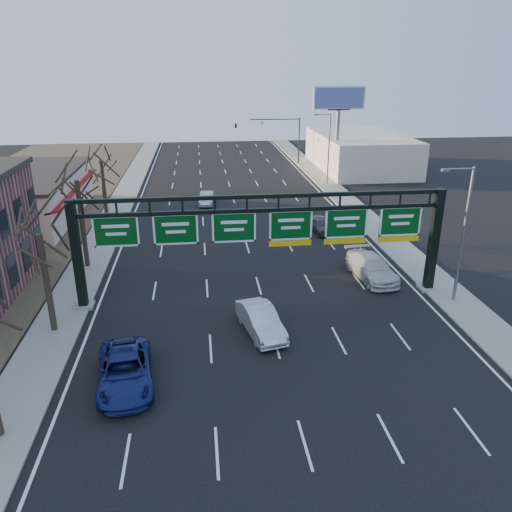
{
  "coord_description": "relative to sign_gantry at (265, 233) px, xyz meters",
  "views": [
    {
      "loc": [
        -3.95,
        -22.17,
        14.88
      ],
      "look_at": [
        -0.46,
        7.64,
        3.2
      ],
      "focal_mm": 35.0,
      "sensor_mm": 36.0,
      "label": 1
    }
  ],
  "objects": [
    {
      "name": "building_right_distant",
      "position": [
        19.84,
        42.0,
        -2.13
      ],
      "size": [
        12.0,
        20.0,
        5.0
      ],
      "primitive_type": "cube",
      "color": "beige",
      "rests_on": "ground"
    },
    {
      "name": "traffic_signal_mast",
      "position": [
        5.53,
        47.0,
        0.87
      ],
      "size": [
        10.16,
        0.54,
        7.0
      ],
      "color": "black",
      "rests_on": "ground"
    },
    {
      "name": "car_grey_far",
      "position": [
        7.06,
        13.36,
        -3.92
      ],
      "size": [
        2.35,
        4.41,
        1.43
      ],
      "primitive_type": "imported",
      "rotation": [
        0.0,
        0.0,
        0.16
      ],
      "color": "#3C3F41",
      "rests_on": "ground"
    },
    {
      "name": "billboard_right",
      "position": [
        14.84,
        36.98,
        4.43
      ],
      "size": [
        7.0,
        0.5,
        12.0
      ],
      "color": "slate",
      "rests_on": "ground"
    },
    {
      "name": "car_white_wagon",
      "position": [
        8.25,
        2.39,
        -3.8
      ],
      "size": [
        2.98,
        5.98,
        1.67
      ],
      "primitive_type": "imported",
      "rotation": [
        0.0,
        0.0,
        0.12
      ],
      "color": "silver",
      "rests_on": "ground"
    },
    {
      "name": "car_silver_distant",
      "position": [
        -3.26,
        24.39,
        -3.95
      ],
      "size": [
        1.9,
        4.26,
        1.36
      ],
      "primitive_type": "imported",
      "rotation": [
        0.0,
        0.0,
        -0.11
      ],
      "color": "#BBBBC1",
      "rests_on": "ground"
    },
    {
      "name": "sidewalk_left",
      "position": [
        -12.96,
        12.0,
        -4.57
      ],
      "size": [
        3.0,
        120.0,
        0.12
      ],
      "primitive_type": "cube",
      "color": "gray",
      "rests_on": "ground"
    },
    {
      "name": "streetlight_far",
      "position": [
        12.31,
        32.0,
        0.45
      ],
      "size": [
        2.15,
        0.22,
        9.0
      ],
      "color": "slate",
      "rests_on": "sidewalk_right"
    },
    {
      "name": "tree_mid",
      "position": [
        -12.96,
        7.0,
        3.23
      ],
      "size": [
        3.6,
        3.6,
        9.24
      ],
      "color": "#2F261A",
      "rests_on": "sidewalk_left"
    },
    {
      "name": "sidewalk_right",
      "position": [
        12.64,
        12.0,
        -4.57
      ],
      "size": [
        3.0,
        120.0,
        0.12
      ],
      "primitive_type": "cube",
      "color": "gray",
      "rests_on": "ground"
    },
    {
      "name": "ground",
      "position": [
        -0.16,
        -8.0,
        -4.63
      ],
      "size": [
        160.0,
        160.0,
        0.0
      ],
      "primitive_type": "plane",
      "color": "black",
      "rests_on": "ground"
    },
    {
      "name": "tree_gantry",
      "position": [
        -12.96,
        -3.0,
        2.48
      ],
      "size": [
        3.6,
        3.6,
        8.48
      ],
      "color": "#2F261A",
      "rests_on": "sidewalk_left"
    },
    {
      "name": "car_silver_sedan",
      "position": [
        -0.84,
        -4.62,
        -3.83
      ],
      "size": [
        2.72,
        5.08,
        1.59
      ],
      "primitive_type": "imported",
      "rotation": [
        0.0,
        0.0,
        0.23
      ],
      "color": "silver",
      "rests_on": "ground"
    },
    {
      "name": "sign_gantry",
      "position": [
        0.0,
        0.0,
        0.0
      ],
      "size": [
        24.6,
        1.2,
        7.2
      ],
      "color": "black",
      "rests_on": "ground"
    },
    {
      "name": "cream_strip",
      "position": [
        -21.64,
        21.0,
        -2.27
      ],
      "size": [
        10.9,
        18.4,
        4.7
      ],
      "color": "beige",
      "rests_on": "ground"
    },
    {
      "name": "tree_far",
      "position": [
        -12.96,
        17.0,
        2.86
      ],
      "size": [
        3.6,
        3.6,
        8.86
      ],
      "color": "#2F261A",
      "rests_on": "sidewalk_left"
    },
    {
      "name": "lane_markings",
      "position": [
        -0.16,
        12.0,
        -4.62
      ],
      "size": [
        21.6,
        120.0,
        0.01
      ],
      "primitive_type": "cube",
      "color": "white",
      "rests_on": "ground"
    },
    {
      "name": "car_blue_suv",
      "position": [
        -8.08,
        -8.86,
        -3.84
      ],
      "size": [
        3.28,
        5.92,
        1.57
      ],
      "primitive_type": "imported",
      "rotation": [
        0.0,
        0.0,
        0.12
      ],
      "color": "navy",
      "rests_on": "ground"
    },
    {
      "name": "streetlight_near",
      "position": [
        12.31,
        -2.0,
        0.45
      ],
      "size": [
        2.15,
        0.22,
        9.0
      ],
      "color": "slate",
      "rests_on": "sidewalk_right"
    }
  ]
}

